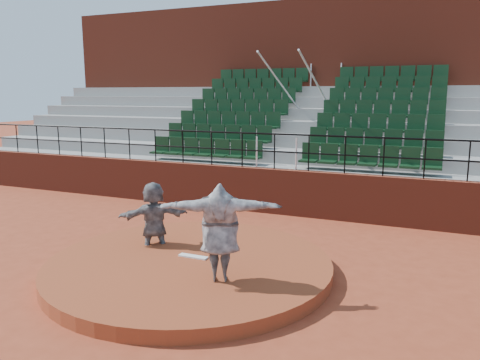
% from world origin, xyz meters
% --- Properties ---
extents(ground, '(90.00, 90.00, 0.00)m').
position_xyz_m(ground, '(0.00, 0.00, 0.00)').
color(ground, '#993C22').
rests_on(ground, ground).
extents(pitchers_mound, '(5.50, 5.50, 0.25)m').
position_xyz_m(pitchers_mound, '(0.00, 0.00, 0.12)').
color(pitchers_mound, '#933E21').
rests_on(pitchers_mound, ground).
extents(pitching_rubber, '(0.60, 0.15, 0.03)m').
position_xyz_m(pitching_rubber, '(0.00, 0.15, 0.27)').
color(pitching_rubber, white).
rests_on(pitching_rubber, pitchers_mound).
extents(boundary_wall, '(24.00, 0.30, 1.30)m').
position_xyz_m(boundary_wall, '(0.00, 5.00, 0.65)').
color(boundary_wall, maroon).
rests_on(boundary_wall, ground).
extents(wall_railing, '(24.04, 0.05, 1.03)m').
position_xyz_m(wall_railing, '(0.00, 5.00, 2.03)').
color(wall_railing, black).
rests_on(wall_railing, boundary_wall).
extents(seating_deck, '(24.00, 5.97, 4.63)m').
position_xyz_m(seating_deck, '(0.00, 8.64, 1.45)').
color(seating_deck, gray).
rests_on(seating_deck, ground).
extents(press_box_facade, '(24.00, 3.00, 7.10)m').
position_xyz_m(press_box_facade, '(0.00, 12.60, 3.55)').
color(press_box_facade, maroon).
rests_on(press_box_facade, ground).
extents(pitcher, '(2.16, 1.31, 1.71)m').
position_xyz_m(pitcher, '(0.97, -0.65, 1.10)').
color(pitcher, black).
rests_on(pitcher, pitchers_mound).
extents(fielder, '(1.46, 1.29, 1.60)m').
position_xyz_m(fielder, '(-1.18, 0.59, 0.80)').
color(fielder, black).
rests_on(fielder, ground).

